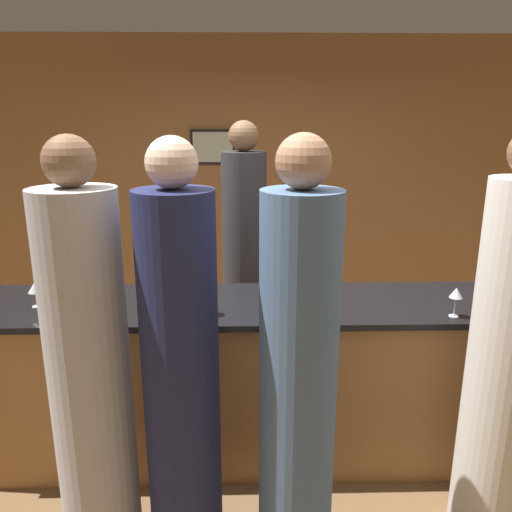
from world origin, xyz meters
TOP-DOWN VIEW (x-y plane):
  - ground_plane at (0.00, 0.00)m, footprint 14.00×14.00m
  - back_wall at (-0.00, 2.37)m, footprint 8.00×0.08m
  - bar_counter at (0.00, 0.00)m, footprint 3.46×0.69m
  - bartender at (-0.11, 0.87)m, footprint 0.33×0.33m
  - guest_0 at (0.11, -0.81)m, footprint 0.33×0.33m
  - guest_1 at (1.05, -0.72)m, footprint 0.32×0.32m
  - guest_2 at (-0.39, -0.74)m, footprint 0.34×0.34m
  - guest_3 at (-0.80, -0.70)m, footprint 0.36×0.36m
  - wine_bottle_0 at (0.24, -0.16)m, footprint 0.07×0.07m
  - wine_glass_0 at (-1.29, -0.05)m, footprint 0.08×0.08m
  - wine_glass_1 at (0.03, -0.22)m, footprint 0.07×0.07m
  - wine_glass_2 at (1.01, -0.24)m, footprint 0.07×0.07m
  - wine_glass_3 at (0.17, -0.28)m, footprint 0.07×0.07m
  - wine_glass_4 at (-0.31, -0.19)m, footprint 0.08×0.08m
  - wine_glass_5 at (-0.63, -0.08)m, footprint 0.08×0.08m
  - wine_glass_6 at (-0.96, -0.02)m, footprint 0.08×0.08m

SIDE VIEW (x-z plane):
  - ground_plane at x=0.00m, z-range 0.00..0.00m
  - bar_counter at x=0.00m, z-range 0.00..1.00m
  - guest_3 at x=-0.80m, z-range -0.07..1.90m
  - guest_2 at x=-0.39m, z-range -0.06..1.90m
  - guest_0 at x=0.11m, z-range -0.06..1.92m
  - guest_1 at x=1.05m, z-range -0.06..1.94m
  - bartender at x=-0.11m, z-range -0.06..1.96m
  - wine_glass_0 at x=-1.29m, z-range 1.03..1.18m
  - wine_bottle_0 at x=0.24m, z-range 0.96..1.26m
  - wine_glass_3 at x=0.17m, z-range 1.04..1.19m
  - wine_glass_6 at x=-0.96m, z-range 1.04..1.20m
  - wine_glass_4 at x=-0.31m, z-range 1.04..1.20m
  - wine_glass_2 at x=1.01m, z-range 1.04..1.21m
  - wine_glass_1 at x=0.03m, z-range 1.04..1.21m
  - wine_glass_5 at x=-0.63m, z-range 1.04..1.22m
  - back_wall at x=0.00m, z-range 0.00..2.80m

